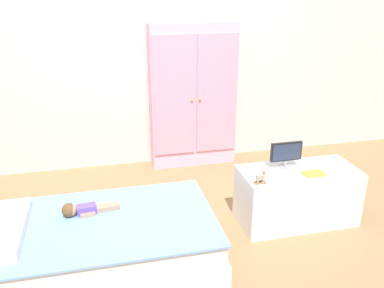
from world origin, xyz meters
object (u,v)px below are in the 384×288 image
doll (80,209)px  book_yellow (314,174)px  tv_stand (297,196)px  bed (98,242)px  wardrobe (193,96)px  tv_monitor (286,153)px  rocking_horse_toy (261,177)px

doll → book_yellow: (1.72, -0.06, 0.11)m
tv_stand → bed: bearing=-173.7°
wardrobe → book_yellow: bearing=-67.1°
tv_monitor → book_yellow: tv_monitor is taller
tv_stand → tv_monitor: (-0.09, 0.07, 0.34)m
rocking_horse_toy → tv_stand: bearing=20.2°
doll → rocking_horse_toy: size_ratio=3.60×
rocking_horse_toy → book_yellow: bearing=5.5°
bed → doll: bearing=126.8°
tv_monitor → tv_stand: bearing=-39.4°
bed → tv_monitor: 1.54m
tv_monitor → rocking_horse_toy: (-0.29, -0.21, -0.07)m
book_yellow → tv_monitor: bearing=133.0°
bed → doll: 0.26m
doll → wardrobe: (1.12, 1.35, 0.38)m
wardrobe → tv_monitor: wardrobe is taller
rocking_horse_toy → book_yellow: size_ratio=0.69×
bed → book_yellow: book_yellow is taller
doll → rocking_horse_toy: rocking_horse_toy is taller
wardrobe → rocking_horse_toy: (0.15, -1.45, -0.23)m
wardrobe → tv_stand: size_ratio=1.58×
tv_stand → book_yellow: book_yellow is taller
wardrobe → tv_monitor: (0.44, -1.24, -0.16)m
wardrobe → tv_monitor: bearing=-70.5°
doll → wardrobe: size_ratio=0.27×
rocking_horse_toy → bed: bearing=-178.3°
tv_stand → tv_monitor: size_ratio=3.62×
bed → wardrobe: bearing=55.4°
tv_monitor → book_yellow: 0.26m
rocking_horse_toy → book_yellow: 0.45m
doll → tv_monitor: (1.56, 0.11, 0.22)m
bed → book_yellow: bearing=2.7°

